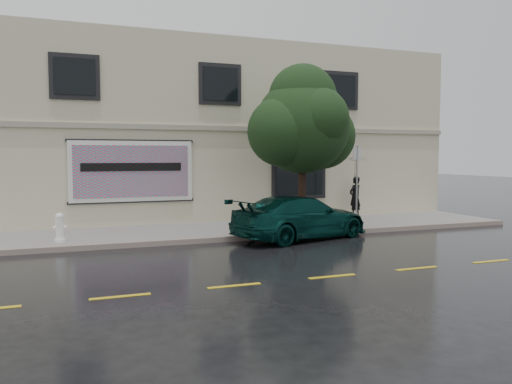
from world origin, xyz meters
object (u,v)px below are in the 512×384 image
object	(u,v)px
pedestrian	(355,197)
car	(300,217)
fire_hydrant	(60,228)
street_tree	(302,127)

from	to	relation	value
pedestrian	car	bearing A→B (deg)	19.23
fire_hydrant	car	bearing A→B (deg)	1.11
street_tree	fire_hydrant	size ratio (longest dim) A/B	6.04
street_tree	car	bearing A→B (deg)	-117.46
fire_hydrant	street_tree	bearing A→B (deg)	9.32
pedestrian	street_tree	distance (m)	4.81
car	fire_hydrant	bearing A→B (deg)	64.86
street_tree	fire_hydrant	bearing A→B (deg)	179.19
street_tree	fire_hydrant	xyz separation A→B (m)	(-7.54, 0.11, -3.00)
car	street_tree	size ratio (longest dim) A/B	0.93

